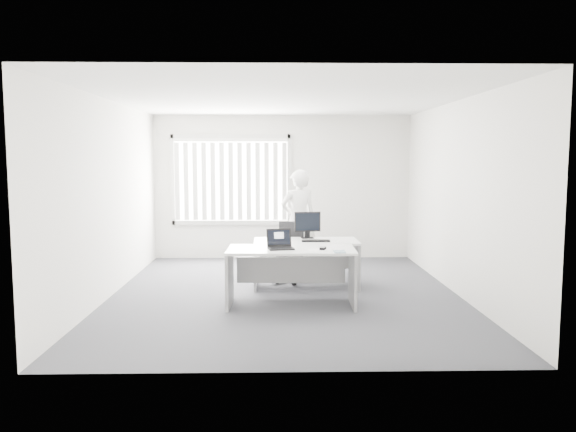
{
  "coord_description": "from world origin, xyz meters",
  "views": [
    {
      "loc": [
        -0.14,
        -8.01,
        1.97
      ],
      "look_at": [
        0.05,
        0.15,
        1.13
      ],
      "focal_mm": 35.0,
      "sensor_mm": 36.0,
      "label": 1
    }
  ],
  "objects_px": {
    "office_chair": "(290,263)",
    "person": "(298,220)",
    "monitor": "(307,225)",
    "desk_near": "(291,264)",
    "desk_far": "(306,253)",
    "laptop": "(281,240)"
  },
  "relations": [
    {
      "from": "desk_near",
      "to": "office_chair",
      "type": "height_order",
      "value": "office_chair"
    },
    {
      "from": "desk_far",
      "to": "monitor",
      "type": "xyz_separation_m",
      "value": [
        0.04,
        0.23,
        0.41
      ]
    },
    {
      "from": "office_chair",
      "to": "person",
      "type": "relative_size",
      "value": 0.54
    },
    {
      "from": "desk_far",
      "to": "laptop",
      "type": "height_order",
      "value": "laptop"
    },
    {
      "from": "desk_near",
      "to": "office_chair",
      "type": "distance_m",
      "value": 1.49
    },
    {
      "from": "desk_far",
      "to": "monitor",
      "type": "height_order",
      "value": "monitor"
    },
    {
      "from": "desk_far",
      "to": "person",
      "type": "bearing_deg",
      "value": 91.77
    },
    {
      "from": "desk_near",
      "to": "desk_far",
      "type": "height_order",
      "value": "desk_near"
    },
    {
      "from": "laptop",
      "to": "desk_far",
      "type": "bearing_deg",
      "value": 60.71
    },
    {
      "from": "monitor",
      "to": "desk_near",
      "type": "bearing_deg",
      "value": -110.98
    },
    {
      "from": "office_chair",
      "to": "person",
      "type": "height_order",
      "value": "person"
    },
    {
      "from": "desk_near",
      "to": "laptop",
      "type": "height_order",
      "value": "laptop"
    },
    {
      "from": "office_chair",
      "to": "laptop",
      "type": "distance_m",
      "value": 1.65
    },
    {
      "from": "office_chair",
      "to": "laptop",
      "type": "height_order",
      "value": "laptop"
    },
    {
      "from": "office_chair",
      "to": "person",
      "type": "distance_m",
      "value": 1.16
    },
    {
      "from": "laptop",
      "to": "monitor",
      "type": "height_order",
      "value": "monitor"
    },
    {
      "from": "desk_far",
      "to": "office_chair",
      "type": "bearing_deg",
      "value": 119.68
    },
    {
      "from": "desk_near",
      "to": "laptop",
      "type": "distance_m",
      "value": 0.38
    },
    {
      "from": "office_chair",
      "to": "desk_far",
      "type": "bearing_deg",
      "value": -52.95
    },
    {
      "from": "desk_near",
      "to": "office_chair",
      "type": "xyz_separation_m",
      "value": [
        0.03,
        1.47,
        -0.26
      ]
    },
    {
      "from": "laptop",
      "to": "monitor",
      "type": "distance_m",
      "value": 1.44
    },
    {
      "from": "laptop",
      "to": "office_chair",
      "type": "bearing_deg",
      "value": 73.45
    }
  ]
}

